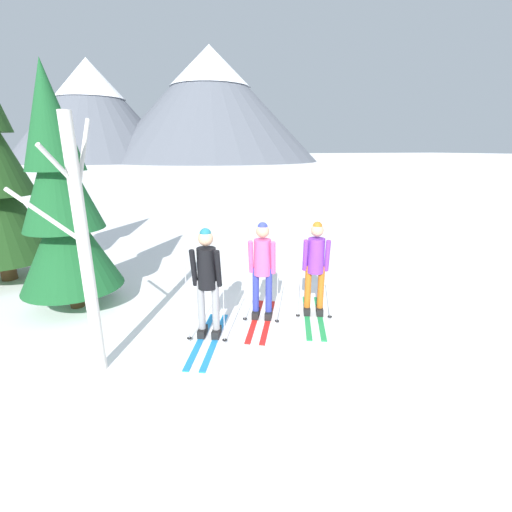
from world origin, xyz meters
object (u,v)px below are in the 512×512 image
object	(u,v)px
skier_in_pink	(262,268)
pine_tree_near	(62,204)
skier_in_purple	(315,264)
skier_in_black	(207,278)
birch_tree_tall	(83,246)

from	to	relation	value
skier_in_pink	pine_tree_near	size ratio (longest dim) A/B	0.41
pine_tree_near	skier_in_purple	bearing A→B (deg)	-23.25
skier_in_black	pine_tree_near	distance (m)	2.95
skier_in_pink	pine_tree_near	bearing A→B (deg)	152.82
skier_in_pink	birch_tree_tall	distance (m)	2.71
skier_in_black	skier_in_purple	distance (m)	1.88
skier_in_pink	birch_tree_tall	bearing A→B (deg)	-165.36
skier_in_purple	pine_tree_near	distance (m)	4.41
pine_tree_near	skier_in_pink	bearing A→B (deg)	-27.18
skier_in_purple	skier_in_black	bearing A→B (deg)	-174.78
birch_tree_tall	skier_in_pink	bearing A→B (deg)	14.64
skier_in_purple	pine_tree_near	size ratio (longest dim) A/B	0.40
skier_in_purple	birch_tree_tall	world-z (taller)	birch_tree_tall
skier_in_black	birch_tree_tall	distance (m)	1.74
pine_tree_near	birch_tree_tall	bearing A→B (deg)	-76.55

